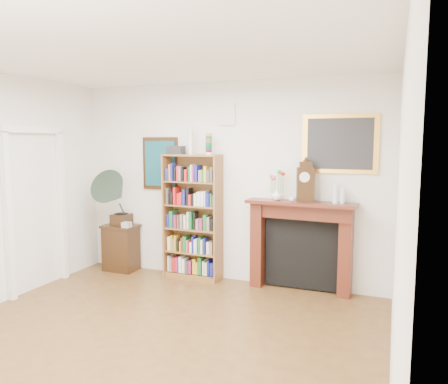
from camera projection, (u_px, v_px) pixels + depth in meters
name	position (u px, v px, depth m)	size (l,w,h in m)	color
room	(125.00, 208.00, 3.86)	(4.51, 5.01, 2.81)	#513318
door_casing	(36.00, 196.00, 5.79)	(0.08, 1.02, 2.17)	white
teal_poster	(160.00, 163.00, 6.50)	(0.58, 0.04, 0.78)	black
small_picture	(226.00, 114.00, 6.04)	(0.26, 0.04, 0.30)	white
gilt_painting	(340.00, 144.00, 5.53)	(0.95, 0.04, 0.75)	gold
bookshelf	(192.00, 210.00, 6.23)	(0.84, 0.32, 2.07)	brown
side_cabinet	(121.00, 248.00, 6.70)	(0.52, 0.38, 0.71)	black
fireplace	(301.00, 238.00, 5.76)	(1.45, 0.42, 1.21)	#4B1A11
gramophone	(115.00, 194.00, 6.52)	(0.57, 0.69, 0.86)	black
cd_stack	(127.00, 225.00, 6.48)	(0.12, 0.12, 0.08)	silver
mantel_clock	(305.00, 183.00, 5.59)	(0.25, 0.18, 0.52)	black
flower_vase	(277.00, 195.00, 5.77)	(0.14, 0.14, 0.15)	white
teacup	(292.00, 199.00, 5.64)	(0.08, 0.08, 0.06)	silver
bottle_left	(335.00, 194.00, 5.47)	(0.07, 0.07, 0.24)	silver
bottle_right	(342.00, 196.00, 5.46)	(0.06, 0.06, 0.20)	silver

